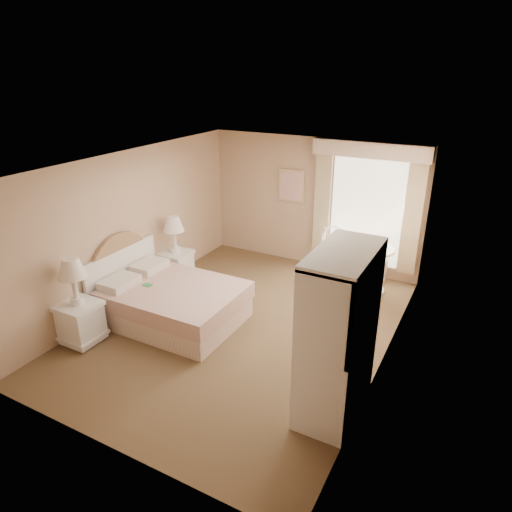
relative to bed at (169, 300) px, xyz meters
The scene contains 9 objects.
room 1.49m from the bed, 17.24° to the left, with size 4.21×5.51×2.51m.
window 3.84m from the bed, 54.08° to the left, with size 2.05×0.22×2.51m.
framed_art 3.36m from the bed, 77.56° to the left, with size 0.52×0.04×0.62m.
bed is the anchor object (origin of this frame).
nightstand_near 1.32m from the bed, 122.95° to the right, with size 0.53×0.53×1.29m.
nightstand_far 1.34m from the bed, 122.33° to the left, with size 0.51×0.51×1.25m.
round_table 3.50m from the bed, 44.61° to the left, with size 0.77×0.77×0.82m.
cafe_chair 3.13m from the bed, 55.57° to the left, with size 0.58×0.58×1.02m.
armoire 3.06m from the bed, 13.16° to the right, with size 0.59×1.19×1.98m.
Camera 1 is at (3.02, -5.24, 3.73)m, focal length 32.00 mm.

